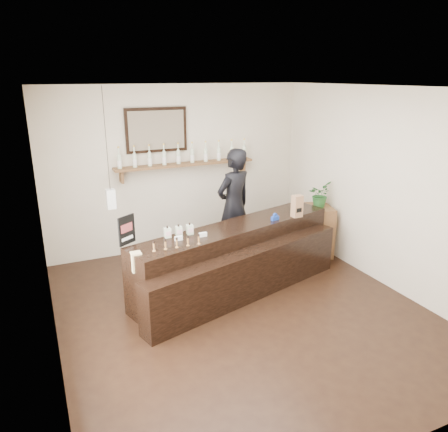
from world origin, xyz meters
name	(u,v)px	position (x,y,z in m)	size (l,w,h in m)	color
ground	(242,310)	(0.00, 0.00, 0.00)	(5.00, 5.00, 0.00)	black
room_shell	(243,183)	(0.00, 0.00, 1.70)	(5.00, 5.00, 5.00)	beige
back_wall_decor	(170,150)	(-0.16, 2.37, 1.76)	(2.66, 0.96, 1.69)	brown
counter	(239,261)	(0.24, 0.58, 0.43)	(3.30, 1.74, 1.07)	black
promo_sign	(127,230)	(-1.29, 0.63, 1.10)	(0.23, 0.16, 0.37)	black
paper_bag	(297,206)	(1.25, 0.70, 1.08)	(0.16, 0.13, 0.33)	#A0714D
tape_dispenser	(275,217)	(0.87, 0.69, 0.95)	(0.13, 0.08, 0.11)	#16379E
side_cabinet	(317,230)	(2.00, 1.18, 0.42)	(0.57, 0.68, 0.85)	brown
potted_plant	(319,194)	(2.00, 1.18, 1.06)	(0.37, 0.32, 0.41)	#245A25
shopkeeper	(234,199)	(0.62, 1.55, 1.05)	(0.76, 0.50, 2.10)	black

